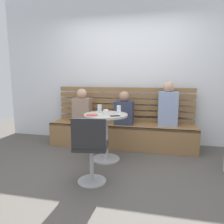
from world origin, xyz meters
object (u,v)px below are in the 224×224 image
at_px(cafe_table, 106,128).
at_px(cup_water_clear, 119,109).
at_px(person_adult, 168,106).
at_px(person_child_middle, 82,107).
at_px(cup_glass_tall, 100,108).
at_px(white_chair, 90,148).
at_px(booth_bench, 122,135).
at_px(cup_ceramic_white, 106,112).
at_px(plate_small, 92,115).
at_px(person_child_left, 124,110).
at_px(phone_on_table, 115,116).

bearing_deg(cafe_table, cup_water_clear, 54.53).
relative_size(person_adult, person_child_middle, 1.23).
xyz_separation_m(person_adult, cup_glass_tall, (-1.11, -0.56, 0.00)).
xyz_separation_m(cafe_table, white_chair, (0.02, -0.81, -0.05)).
relative_size(booth_bench, cup_ceramic_white, 33.75).
relative_size(booth_bench, plate_small, 15.88).
height_order(cafe_table, person_child_left, person_child_left).
relative_size(white_chair, cup_ceramic_white, 10.63).
height_order(booth_bench, cafe_table, cafe_table).
xyz_separation_m(white_chair, cup_ceramic_white, (-0.02, 0.82, 0.31)).
height_order(plate_small, phone_on_table, plate_small).
bearing_deg(phone_on_table, cafe_table, 21.09).
distance_m(white_chair, plate_small, 0.74).
distance_m(plate_small, phone_on_table, 0.35).
xyz_separation_m(cup_glass_tall, cup_ceramic_white, (0.15, -0.17, -0.03)).
distance_m(person_adult, person_child_left, 0.79).
height_order(cup_glass_tall, cup_ceramic_white, cup_glass_tall).
bearing_deg(cafe_table, person_child_middle, 132.65).
xyz_separation_m(white_chair, phone_on_table, (0.16, 0.68, 0.28)).
bearing_deg(booth_bench, phone_on_table, -86.72).
height_order(person_child_middle, phone_on_table, person_child_middle).
distance_m(cup_glass_tall, cup_water_clear, 0.32).
bearing_deg(cafe_table, person_child_left, 75.63).
relative_size(white_chair, cup_glass_tall, 7.08).
height_order(cup_glass_tall, phone_on_table, cup_glass_tall).
distance_m(person_adult, person_child_middle, 1.61).
xyz_separation_m(person_adult, plate_small, (-1.13, -0.89, -0.05)).
xyz_separation_m(cafe_table, person_child_left, (0.17, 0.68, 0.19)).
distance_m(white_chair, cup_water_clear, 1.10).
bearing_deg(cup_ceramic_white, plate_small, -138.48).
bearing_deg(person_child_middle, phone_on_table, -45.30).
height_order(white_chair, cup_glass_tall, cup_glass_tall).
bearing_deg(phone_on_table, cup_water_clear, -30.44).
bearing_deg(person_child_left, cup_ceramic_white, -104.38).
distance_m(cup_water_clear, plate_small, 0.51).
bearing_deg(plate_small, cup_ceramic_white, 41.52).
bearing_deg(booth_bench, person_child_left, -21.41).
distance_m(person_child_left, cup_glass_tall, 0.60).
bearing_deg(cafe_table, person_adult, 37.56).
relative_size(booth_bench, phone_on_table, 19.29).
bearing_deg(cup_ceramic_white, person_child_middle, 132.92).
relative_size(white_chair, plate_small, 5.00).
bearing_deg(person_adult, cup_ceramic_white, -142.61).
bearing_deg(person_child_left, booth_bench, 158.59).
relative_size(cup_water_clear, plate_small, 0.65).
relative_size(person_child_middle, cup_water_clear, 5.87).
height_order(white_chair, person_child_left, person_child_left).
height_order(person_child_middle, plate_small, person_child_middle).
distance_m(cafe_table, person_child_middle, 0.98).
bearing_deg(cafe_table, plate_small, -139.25).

